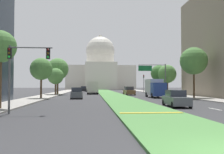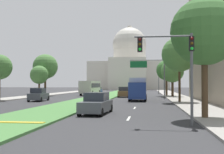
% 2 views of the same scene
% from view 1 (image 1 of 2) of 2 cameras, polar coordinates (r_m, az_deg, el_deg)
% --- Properties ---
extents(ground_plane, '(264.50, 264.50, 0.00)m').
position_cam_1_polar(ground_plane, '(67.36, -0.95, -3.69)').
color(ground_plane, '#333335').
extents(grass_median, '(5.14, 108.20, 0.14)m').
position_cam_1_polar(grass_median, '(61.36, -0.59, -3.81)').
color(grass_median, '#4C8442').
rests_on(grass_median, ground_plane).
extents(median_curb_nose, '(4.63, 0.50, 0.04)m').
position_cam_1_polar(median_curb_nose, '(18.53, 8.98, -8.08)').
color(median_curb_nose, gold).
rests_on(median_curb_nose, grass_median).
extents(lane_dashes_right, '(0.16, 68.02, 0.01)m').
position_cam_1_polar(lane_dashes_right, '(56.00, 6.86, -4.05)').
color(lane_dashes_right, silver).
rests_on(lane_dashes_right, ground_plane).
extents(sidewalk_left, '(4.00, 108.20, 0.15)m').
position_cam_1_polar(sidewalk_left, '(55.89, -13.66, -3.94)').
color(sidewalk_left, '#9E9991').
rests_on(sidewalk_left, ground_plane).
extents(sidewalk_right, '(4.00, 108.20, 0.15)m').
position_cam_1_polar(sidewalk_right, '(57.87, 12.88, -3.87)').
color(sidewalk_right, '#9E9991').
rests_on(sidewalk_right, ground_plane).
extents(capitol_building, '(33.21, 25.80, 27.68)m').
position_cam_1_polar(capitol_building, '(126.88, -2.67, 1.59)').
color(capitol_building, beige).
rests_on(capitol_building, ground_plane).
extents(traffic_light_near_left, '(3.34, 0.35, 5.20)m').
position_cam_1_polar(traffic_light_near_left, '(20.27, -20.08, 2.84)').
color(traffic_light_near_left, '#515456').
rests_on(traffic_light_near_left, ground_plane).
extents(traffic_light_far_right, '(0.28, 0.35, 5.20)m').
position_cam_1_polar(traffic_light_far_right, '(72.31, 7.25, -0.92)').
color(traffic_light_far_right, '#515456').
rests_on(traffic_light_far_right, ground_plane).
extents(overhead_guide_sign, '(5.74, 0.20, 6.50)m').
position_cam_1_polar(overhead_guide_sign, '(51.86, 9.80, 0.93)').
color(overhead_guide_sign, '#515456').
rests_on(overhead_guide_sign, ground_plane).
extents(street_tree_left_near, '(2.85, 2.85, 7.00)m').
position_cam_1_polar(street_tree_left_near, '(24.19, -24.20, 6.18)').
color(street_tree_left_near, '#4C3823').
rests_on(street_tree_left_near, ground_plane).
extents(street_tree_left_mid, '(3.46, 3.46, 6.41)m').
position_cam_1_polar(street_tree_left_mid, '(40.43, -15.85, 1.75)').
color(street_tree_left_mid, '#4C3823').
rests_on(street_tree_left_mid, ground_plane).
extents(street_tree_right_mid, '(4.39, 4.39, 8.24)m').
position_cam_1_polar(street_tree_right_mid, '(42.24, 18.14, 3.48)').
color(street_tree_right_mid, '#4C3823').
rests_on(street_tree_right_mid, ground_plane).
extents(street_tree_left_far, '(3.42, 3.42, 5.76)m').
position_cam_1_polar(street_tree_left_far, '(54.21, -12.75, 0.16)').
color(street_tree_left_far, '#4C3823').
rests_on(street_tree_left_far, ground_plane).
extents(street_tree_right_far, '(4.06, 4.06, 6.66)m').
position_cam_1_polar(street_tree_right_far, '(56.79, 12.48, 0.65)').
color(street_tree_right_far, '#4C3823').
rests_on(street_tree_right_far, ground_plane).
extents(street_tree_left_distant, '(4.88, 4.88, 8.21)m').
position_cam_1_polar(street_tree_left_distant, '(57.41, -12.30, 1.77)').
color(street_tree_left_distant, '#4C3823').
rests_on(street_tree_left_distant, ground_plane).
extents(street_tree_right_distant, '(3.87, 3.87, 6.92)m').
position_cam_1_polar(street_tree_right_distant, '(60.35, 10.66, 0.83)').
color(street_tree_right_distant, '#4C3823').
rests_on(street_tree_right_distant, ground_plane).
extents(sedan_lead_stopped, '(2.09, 4.68, 1.68)m').
position_cam_1_polar(sedan_lead_stopped, '(25.95, 14.38, -4.86)').
color(sedan_lead_stopped, '#4C5156').
rests_on(sedan_lead_stopped, ground_plane).
extents(sedan_midblock, '(2.06, 4.19, 1.79)m').
position_cam_1_polar(sedan_midblock, '(40.10, -8.08, -3.74)').
color(sedan_midblock, '#4C5156').
rests_on(sedan_midblock, ground_plane).
extents(sedan_distant, '(2.20, 4.53, 1.83)m').
position_cam_1_polar(sedan_distant, '(54.11, 3.92, -3.24)').
color(sedan_distant, brown).
rests_on(sedan_distant, ground_plane).
extents(sedan_far_horizon, '(2.18, 4.81, 1.63)m').
position_cam_1_polar(sedan_far_horizon, '(71.13, -4.39, -2.96)').
color(sedan_far_horizon, navy).
rests_on(sedan_far_horizon, ground_plane).
extents(sedan_very_far, '(2.03, 4.18, 1.79)m').
position_cam_1_polar(sedan_very_far, '(80.68, -6.48, -2.78)').
color(sedan_very_far, black).
rests_on(sedan_very_far, ground_plane).
extents(box_truck_delivery, '(2.40, 6.40, 3.20)m').
position_cam_1_polar(box_truck_delivery, '(44.24, 9.80, -2.46)').
color(box_truck_delivery, navy).
rests_on(box_truck_delivery, ground_plane).
extents(city_bus, '(2.62, 11.00, 2.95)m').
position_cam_1_polar(city_bus, '(62.46, -4.43, -2.21)').
color(city_bus, beige).
rests_on(city_bus, ground_plane).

